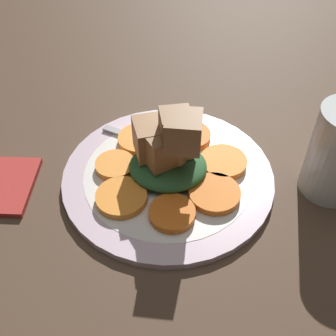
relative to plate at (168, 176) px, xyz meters
The scene contains 11 objects.
table_slab 1.52cm from the plate, ahead, with size 120.00×120.00×2.00cm, color #4C3828.
plate is the anchor object (origin of this frame).
carrot_slice_0 7.95cm from the plate, 111.58° to the right, with size 6.28×6.28×0.97cm, color orange.
carrot_slice_1 7.73cm from the plate, 55.16° to the right, with size 6.42×6.42×0.97cm, color orange.
carrot_slice_2 7.42cm from the plate, ahead, with size 5.46×5.46×0.97cm, color orange.
carrot_slice_3 7.71cm from the plate, 40.99° to the left, with size 6.62×6.62×0.97cm, color orange.
carrot_slice_4 7.44cm from the plate, 96.12° to the left, with size 5.82×5.82×0.97cm, color orange.
carrot_slice_5 7.33cm from the plate, 147.53° to the left, with size 6.74×6.74×0.97cm, color orange.
carrot_slice_6 7.90cm from the plate, 165.40° to the right, with size 6.50×6.50×0.97cm, color orange.
center_pile 4.84cm from the plate, 40.60° to the right, with size 10.45×9.40×11.25cm.
fork 5.23cm from the plate, 76.77° to the right, with size 17.52×9.31×0.40cm.
Camera 1 is at (-1.56, 39.89, 44.19)cm, focal length 45.00 mm.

